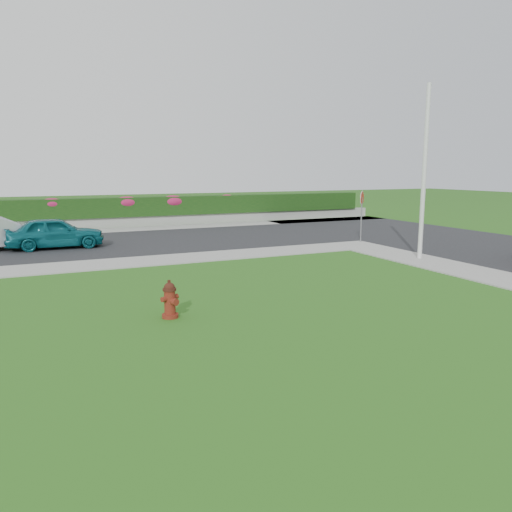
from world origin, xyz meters
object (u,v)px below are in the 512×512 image
stop_sign (362,205)px  utility_pole (424,174)px  fire_hydrant (170,300)px  sedan_teal (55,233)px

stop_sign → utility_pole: bearing=-115.5°
fire_hydrant → utility_pole: (10.36, 3.44, 2.73)m
stop_sign → fire_hydrant: bearing=-162.0°
utility_pole → stop_sign: (0.61, 4.45, -1.42)m
sedan_teal → utility_pole: utility_pole is taller
sedan_teal → stop_sign: (12.73, -3.73, 1.02)m
fire_hydrant → stop_sign: stop_sign is taller
fire_hydrant → stop_sign: (10.97, 7.89, 1.31)m
fire_hydrant → sedan_teal: bearing=74.0°
utility_pole → stop_sign: 4.71m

